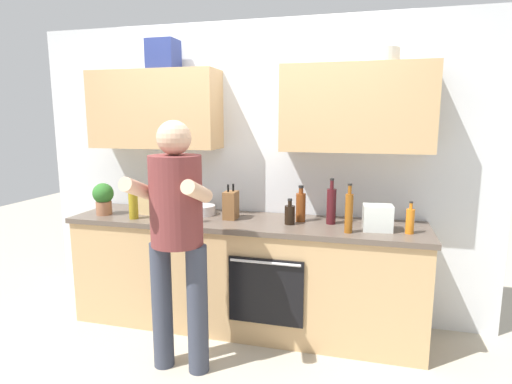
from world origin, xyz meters
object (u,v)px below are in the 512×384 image
object	(u,v)px
bottle_oil	(133,202)
potted_herb	(103,197)
bottle_water	(191,211)
grocery_bag_bread	(154,204)
bottle_syrup	(349,212)
cup_tea	(169,213)
bottle_soy	(290,214)
mixing_bowl	(202,210)
person_standing	(177,227)
cup_coffee	(140,204)
knife_block	(231,205)
bottle_vinegar	(301,206)
bottle_wine	(331,205)
grocery_bag_produce	(378,218)
bottle_juice	(410,221)

from	to	relation	value
bottle_oil	potted_herb	bearing A→B (deg)	167.77
bottle_water	potted_herb	distance (m)	0.84
grocery_bag_bread	potted_herb	bearing A→B (deg)	-157.85
potted_herb	bottle_syrup	bearing A→B (deg)	-1.73
cup_tea	potted_herb	xyz separation A→B (m)	(-0.61, 0.01, 0.10)
bottle_soy	mixing_bowl	xyz separation A→B (m)	(-0.77, 0.13, -0.04)
person_standing	bottle_soy	distance (m)	0.91
cup_coffee	grocery_bag_bread	world-z (taller)	grocery_bag_bread
bottle_syrup	potted_herb	distance (m)	2.02
knife_block	mixing_bowl	bearing A→B (deg)	164.30
bottle_vinegar	potted_herb	world-z (taller)	bottle_vinegar
bottle_oil	cup_tea	xyz separation A→B (m)	(0.28, 0.06, -0.09)
bottle_wine	cup_tea	size ratio (longest dim) A/B	3.64
mixing_bowl	grocery_bag_produce	size ratio (longest dim) A/B	1.06
bottle_vinegar	bottle_wine	distance (m)	0.24
cup_coffee	potted_herb	distance (m)	0.34
bottle_oil	bottle_water	bearing A→B (deg)	-1.39
bottle_vinegar	bottle_oil	bearing A→B (deg)	-169.09
cup_tea	mixing_bowl	bearing A→B (deg)	47.13
cup_tea	knife_block	size ratio (longest dim) A/B	0.34
bottle_syrup	bottle_vinegar	size ratio (longest dim) A/B	1.23
person_standing	bottle_vinegar	distance (m)	1.04
bottle_vinegar	bottle_wine	bearing A→B (deg)	-4.57
bottle_vinegar	cup_tea	world-z (taller)	bottle_vinegar
bottle_wine	knife_block	distance (m)	0.80
bottle_water	knife_block	bearing A→B (deg)	39.39
cup_tea	potted_herb	distance (m)	0.61
bottle_vinegar	mixing_bowl	size ratio (longest dim) A/B	1.31
bottle_soy	grocery_bag_produce	size ratio (longest dim) A/B	0.97
bottle_wine	bottle_oil	world-z (taller)	bottle_wine
person_standing	cup_coffee	size ratio (longest dim) A/B	19.03
bottle_soy	cup_coffee	size ratio (longest dim) A/B	2.24
bottle_wine	cup_tea	world-z (taller)	bottle_wine
bottle_vinegar	potted_herb	distance (m)	1.65
bottle_soy	mixing_bowl	world-z (taller)	bottle_soy
mixing_bowl	cup_tea	bearing A→B (deg)	-132.87
grocery_bag_bread	cup_tea	bearing A→B (deg)	-37.01
knife_block	potted_herb	xyz separation A→B (m)	(-1.09, -0.13, 0.04)
bottle_syrup	grocery_bag_bread	world-z (taller)	bottle_syrup
bottle_juice	bottle_wine	xyz separation A→B (m)	(-0.56, 0.14, 0.05)
grocery_bag_bread	bottle_vinegar	bearing A→B (deg)	1.23
bottle_vinegar	bottle_water	world-z (taller)	bottle_vinegar
bottle_juice	cup_coffee	size ratio (longest dim) A/B	2.59
bottle_vinegar	bottle_syrup	bearing A→B (deg)	-32.95
person_standing	mixing_bowl	size ratio (longest dim) A/B	7.73
cup_coffee	bottle_juice	bearing A→B (deg)	-6.20
bottle_vinegar	knife_block	distance (m)	0.56
grocery_bag_bread	bottle_juice	bearing A→B (deg)	-3.70
bottle_water	potted_herb	world-z (taller)	potted_herb
grocery_bag_produce	grocery_bag_bread	world-z (taller)	grocery_bag_produce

